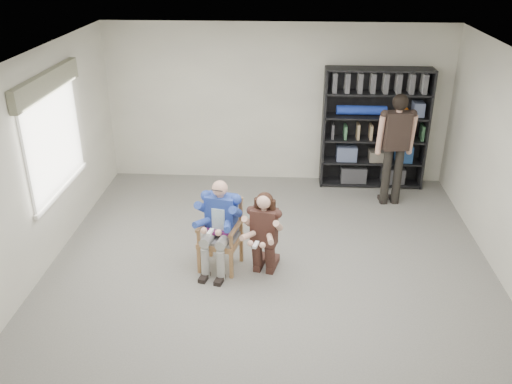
# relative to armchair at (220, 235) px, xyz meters

# --- Properties ---
(room_shell) EXTENTS (6.00, 7.00, 2.80)m
(room_shell) POSITION_rel_armchair_xyz_m (0.67, -0.42, 0.91)
(room_shell) COLOR beige
(room_shell) RESTS_ON ground
(floor) EXTENTS (6.00, 7.00, 0.01)m
(floor) POSITION_rel_armchair_xyz_m (0.67, -0.42, -0.49)
(floor) COLOR slate
(floor) RESTS_ON ground
(window_left) EXTENTS (0.16, 2.00, 1.75)m
(window_left) POSITION_rel_armchair_xyz_m (-2.28, 0.58, 1.14)
(window_left) COLOR white
(window_left) RESTS_ON room_shell
(armchair) EXTENTS (0.67, 0.66, 0.98)m
(armchair) POSITION_rel_armchair_xyz_m (0.00, 0.00, 0.00)
(armchair) COLOR #AA6B43
(armchair) RESTS_ON floor
(seated_man) EXTENTS (0.70, 0.86, 1.27)m
(seated_man) POSITION_rel_armchair_xyz_m (0.00, -0.00, 0.15)
(seated_man) COLOR #132098
(seated_man) RESTS_ON floor
(kneeling_woman) EXTENTS (0.65, 0.87, 1.16)m
(kneeling_woman) POSITION_rel_armchair_xyz_m (0.58, -0.12, 0.09)
(kneeling_woman) COLOR #36231C
(kneeling_woman) RESTS_ON floor
(bookshelf) EXTENTS (1.80, 0.38, 2.10)m
(bookshelf) POSITION_rel_armchair_xyz_m (2.37, 2.86, 0.56)
(bookshelf) COLOR black
(bookshelf) RESTS_ON floor
(standing_man) EXTENTS (0.61, 0.38, 1.86)m
(standing_man) POSITION_rel_armchair_xyz_m (2.60, 2.11, 0.44)
(standing_man) COLOR black
(standing_man) RESTS_ON floor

